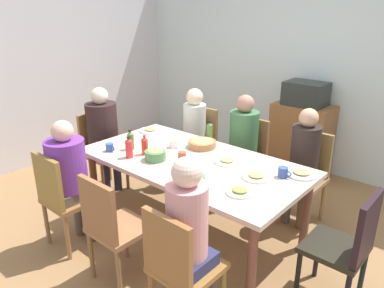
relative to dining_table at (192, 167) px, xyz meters
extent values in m
plane|color=olive|center=(0.00, 0.00, -0.67)|extent=(6.31, 6.31, 0.00)
cube|color=silver|center=(0.00, 2.21, 0.63)|extent=(5.50, 0.12, 2.60)
cube|color=silver|center=(-2.69, 0.00, 0.63)|extent=(0.12, 4.53, 2.60)
cube|color=beige|center=(0.00, 0.00, 0.05)|extent=(2.04, 1.06, 0.04)
cylinder|color=brown|center=(-0.92, -0.43, -0.32)|extent=(0.07, 0.07, 0.70)
cylinder|color=brown|center=(0.92, -0.43, -0.32)|extent=(0.07, 0.07, 0.70)
cylinder|color=brown|center=(-0.92, 0.43, -0.32)|extent=(0.07, 0.07, 0.70)
cylinder|color=brown|center=(0.92, 0.43, -0.32)|extent=(0.07, 0.07, 0.70)
cube|color=olive|center=(0.68, -0.83, -0.23)|extent=(0.40, 0.40, 0.04)
cylinder|color=#915E37|center=(0.51, -0.66, -0.46)|extent=(0.04, 0.04, 0.43)
cube|color=brown|center=(0.68, -1.01, 0.00)|extent=(0.38, 0.04, 0.45)
cylinder|color=#263048|center=(0.60, -0.73, -0.45)|extent=(0.09, 0.09, 0.45)
cube|color=#292B52|center=(0.68, -0.83, -0.17)|extent=(0.30, 0.30, 0.10)
cylinder|color=pink|center=(0.68, -0.83, 0.12)|extent=(0.26, 0.26, 0.48)
sphere|color=beige|center=(0.68, -0.83, 0.45)|extent=(0.19, 0.19, 0.19)
cube|color=olive|center=(-0.68, 0.83, -0.23)|extent=(0.40, 0.40, 0.04)
cylinder|color=brown|center=(-0.51, 1.00, -0.46)|extent=(0.04, 0.04, 0.43)
cylinder|color=brown|center=(-0.85, 1.00, -0.46)|extent=(0.04, 0.04, 0.43)
cylinder|color=olive|center=(-0.51, 0.66, -0.46)|extent=(0.04, 0.04, 0.43)
cylinder|color=#955F37|center=(-0.85, 0.66, -0.46)|extent=(0.04, 0.04, 0.43)
cube|color=olive|center=(-0.68, 1.01, 0.00)|extent=(0.38, 0.04, 0.45)
cylinder|color=#322E4E|center=(-0.60, 0.73, -0.45)|extent=(0.09, 0.09, 0.45)
cylinder|color=#303C47|center=(-0.76, 0.73, -0.45)|extent=(0.09, 0.09, 0.45)
cube|color=#36294B|center=(-0.68, 0.83, -0.17)|extent=(0.30, 0.30, 0.10)
cylinder|color=silver|center=(-0.68, 0.83, 0.09)|extent=(0.26, 0.26, 0.42)
sphere|color=beige|center=(-0.68, 0.83, 0.39)|extent=(0.19, 0.19, 0.19)
cube|color=#935F38|center=(0.00, 0.83, -0.23)|extent=(0.40, 0.40, 0.04)
cylinder|color=brown|center=(0.17, 1.00, -0.46)|extent=(0.04, 0.04, 0.43)
cylinder|color=brown|center=(-0.17, 1.00, -0.46)|extent=(0.04, 0.04, 0.43)
cylinder|color=brown|center=(0.17, 0.66, -0.46)|extent=(0.04, 0.04, 0.43)
cylinder|color=olive|center=(-0.17, 0.66, -0.46)|extent=(0.04, 0.04, 0.43)
cube|color=#925D3A|center=(0.00, 1.01, 0.00)|extent=(0.38, 0.04, 0.45)
cylinder|color=brown|center=(0.08, 0.73, -0.45)|extent=(0.09, 0.09, 0.45)
cylinder|color=brown|center=(-0.08, 0.73, -0.45)|extent=(0.09, 0.09, 0.45)
cube|color=brown|center=(0.00, 0.83, -0.17)|extent=(0.30, 0.30, 0.10)
cylinder|color=#3C6D44|center=(0.00, 0.83, 0.11)|extent=(0.30, 0.30, 0.46)
sphere|color=#AC7660|center=(0.00, 0.83, 0.42)|extent=(0.18, 0.18, 0.18)
cube|color=#925F36|center=(-1.32, 0.00, -0.23)|extent=(0.40, 0.40, 0.04)
cylinder|color=brown|center=(-1.49, 0.17, -0.46)|extent=(0.04, 0.04, 0.43)
cylinder|color=brown|center=(-1.49, -0.17, -0.46)|extent=(0.04, 0.04, 0.43)
cylinder|color=#925B41|center=(-1.15, 0.17, -0.46)|extent=(0.04, 0.04, 0.43)
cylinder|color=#945E31|center=(-1.15, -0.17, -0.46)|extent=(0.04, 0.04, 0.43)
cube|color=olive|center=(-1.50, 0.00, 0.00)|extent=(0.04, 0.38, 0.45)
cylinder|color=#33334C|center=(-1.22, 0.08, -0.45)|extent=(0.09, 0.09, 0.45)
cylinder|color=#2C294A|center=(-1.22, -0.08, -0.45)|extent=(0.09, 0.09, 0.45)
cube|color=#323246|center=(-1.32, 0.00, -0.17)|extent=(0.30, 0.30, 0.10)
cylinder|color=#2E1D1D|center=(-1.32, 0.00, 0.12)|extent=(0.34, 0.34, 0.49)
sphere|color=beige|center=(-1.32, 0.00, 0.45)|extent=(0.19, 0.19, 0.19)
cube|color=brown|center=(0.68, 0.83, -0.23)|extent=(0.40, 0.40, 0.04)
cylinder|color=olive|center=(0.85, 1.00, -0.46)|extent=(0.04, 0.04, 0.43)
cylinder|color=olive|center=(0.51, 1.00, -0.46)|extent=(0.04, 0.04, 0.43)
cylinder|color=brown|center=(0.85, 0.66, -0.46)|extent=(0.04, 0.04, 0.43)
cylinder|color=#906037|center=(0.51, 0.66, -0.46)|extent=(0.04, 0.04, 0.43)
cube|color=olive|center=(0.68, 1.01, 0.00)|extent=(0.38, 0.04, 0.45)
cylinder|color=brown|center=(0.76, 0.73, -0.45)|extent=(0.09, 0.09, 0.45)
cylinder|color=#50473F|center=(0.60, 0.73, -0.45)|extent=(0.09, 0.09, 0.45)
cube|color=#4F5243|center=(0.68, 0.83, -0.17)|extent=(0.30, 0.30, 0.10)
cylinder|color=black|center=(0.68, 0.83, 0.10)|extent=(0.26, 0.26, 0.45)
sphere|color=tan|center=(0.68, 0.83, 0.41)|extent=(0.18, 0.18, 0.18)
cube|color=black|center=(1.32, 0.00, -0.23)|extent=(0.40, 0.40, 0.04)
cylinder|color=black|center=(1.49, 0.17, -0.46)|extent=(0.04, 0.04, 0.43)
cylinder|color=black|center=(1.15, -0.17, -0.46)|extent=(0.04, 0.04, 0.43)
cylinder|color=black|center=(1.15, 0.17, -0.46)|extent=(0.04, 0.04, 0.43)
cube|color=black|center=(1.50, 0.00, 0.00)|extent=(0.04, 0.38, 0.45)
cube|color=brown|center=(-0.68, -0.83, -0.23)|extent=(0.40, 0.40, 0.04)
cylinder|color=brown|center=(-0.85, -1.00, -0.46)|extent=(0.04, 0.04, 0.43)
cylinder|color=#96663D|center=(-0.51, -1.00, -0.46)|extent=(0.04, 0.04, 0.43)
cylinder|color=olive|center=(-0.85, -0.66, -0.46)|extent=(0.04, 0.04, 0.43)
cylinder|color=olive|center=(-0.51, -0.66, -0.46)|extent=(0.04, 0.04, 0.43)
cube|color=olive|center=(-0.68, -1.01, 0.00)|extent=(0.38, 0.04, 0.45)
cylinder|color=#514440|center=(-0.76, -0.73, -0.45)|extent=(0.09, 0.09, 0.45)
cylinder|color=brown|center=(-0.60, -0.73, -0.45)|extent=(0.09, 0.09, 0.45)
cube|color=brown|center=(-0.68, -0.83, -0.17)|extent=(0.30, 0.30, 0.10)
cylinder|color=#6E329A|center=(-0.68, -0.83, 0.10)|extent=(0.33, 0.33, 0.44)
sphere|color=beige|center=(-0.68, -0.83, 0.40)|extent=(0.18, 0.18, 0.18)
cube|color=#94643E|center=(0.00, -0.83, -0.23)|extent=(0.40, 0.40, 0.04)
cylinder|color=brown|center=(-0.17, -1.00, -0.46)|extent=(0.04, 0.04, 0.43)
cylinder|color=olive|center=(0.17, -1.00, -0.46)|extent=(0.04, 0.04, 0.43)
cylinder|color=#95563B|center=(-0.17, -0.66, -0.46)|extent=(0.04, 0.04, 0.43)
cylinder|color=#95613E|center=(0.17, -0.66, -0.46)|extent=(0.04, 0.04, 0.43)
cube|color=brown|center=(0.00, -1.01, 0.00)|extent=(0.38, 0.04, 0.45)
cylinder|color=silver|center=(0.88, 0.35, 0.08)|extent=(0.26, 0.26, 0.01)
ellipsoid|color=tan|center=(0.88, 0.35, 0.10)|extent=(0.14, 0.14, 0.02)
cylinder|color=white|center=(0.27, 0.15, 0.08)|extent=(0.22, 0.22, 0.01)
ellipsoid|color=tan|center=(0.27, 0.15, 0.10)|extent=(0.12, 0.12, 0.02)
cylinder|color=white|center=(0.13, -0.16, 0.08)|extent=(0.25, 0.25, 0.01)
ellipsoid|color=tan|center=(0.13, -0.16, 0.10)|extent=(0.14, 0.14, 0.02)
cylinder|color=white|center=(-0.87, 0.31, 0.08)|extent=(0.25, 0.25, 0.01)
ellipsoid|color=tan|center=(-0.87, 0.31, 0.10)|extent=(0.14, 0.14, 0.02)
cylinder|color=silver|center=(0.63, 0.06, 0.08)|extent=(0.23, 0.23, 0.01)
ellipsoid|color=tan|center=(0.63, 0.06, 0.10)|extent=(0.13, 0.13, 0.02)
cylinder|color=silver|center=(0.67, -0.24, 0.08)|extent=(0.21, 0.21, 0.01)
ellipsoid|color=olive|center=(0.67, -0.24, 0.10)|extent=(0.11, 0.11, 0.02)
cylinder|color=#A06E45|center=(-0.13, 0.30, 0.10)|extent=(0.27, 0.27, 0.06)
ellipsoid|color=tan|center=(-0.13, 0.30, 0.14)|extent=(0.22, 0.22, 0.04)
cylinder|color=#4C8552|center=(-0.25, -0.22, 0.11)|extent=(0.19, 0.19, 0.09)
ellipsoid|color=#95A45C|center=(-0.25, -0.22, 0.16)|extent=(0.15, 0.15, 0.04)
cylinder|color=#568853|center=(0.35, -0.38, 0.12)|extent=(0.16, 0.16, 0.09)
ellipsoid|color=#90AE5B|center=(0.35, -0.38, 0.16)|extent=(0.13, 0.13, 0.04)
cylinder|color=#C44E35|center=(-0.03, -0.09, 0.12)|extent=(0.07, 0.07, 0.09)
torus|color=#D4503E|center=(0.01, -0.09, 0.12)|extent=(0.05, 0.01, 0.05)
cylinder|color=#3853A2|center=(0.78, 0.21, 0.11)|extent=(0.08, 0.08, 0.08)
torus|color=#3C62A2|center=(0.83, 0.21, 0.11)|extent=(0.05, 0.01, 0.05)
cylinder|color=white|center=(-0.34, 0.12, 0.11)|extent=(0.09, 0.09, 0.07)
torus|color=white|center=(-0.28, 0.12, 0.11)|extent=(0.05, 0.01, 0.05)
cylinder|color=#365EA4|center=(-0.73, -0.35, 0.11)|extent=(0.07, 0.07, 0.08)
torus|color=#3051A2|center=(-0.68, -0.35, 0.11)|extent=(0.05, 0.01, 0.05)
cylinder|color=#4B7C31|center=(-0.61, -0.19, 0.15)|extent=(0.07, 0.07, 0.15)
cone|color=#498931|center=(-0.61, -0.19, 0.24)|extent=(0.06, 0.06, 0.03)
cylinder|color=black|center=(-0.61, -0.19, 0.26)|extent=(0.03, 0.03, 0.01)
cylinder|color=red|center=(-0.46, -0.33, 0.15)|extent=(0.07, 0.07, 0.16)
cone|color=red|center=(-0.46, -0.33, 0.24)|extent=(0.06, 0.06, 0.03)
cylinder|color=black|center=(-0.46, -0.33, 0.26)|extent=(0.03, 0.03, 0.01)
cylinder|color=red|center=(-0.41, -0.18, 0.14)|extent=(0.06, 0.06, 0.14)
cone|color=red|center=(-0.41, -0.18, 0.23)|extent=(0.05, 0.05, 0.03)
cylinder|color=red|center=(-0.41, -0.18, 0.25)|extent=(0.03, 0.03, 0.01)
cylinder|color=#517631|center=(-0.16, 0.45, 0.16)|extent=(0.06, 0.06, 0.18)
cone|color=#538138|center=(-0.16, 0.45, 0.27)|extent=(0.06, 0.06, 0.03)
cylinder|color=black|center=(-0.16, 0.45, 0.29)|extent=(0.03, 0.03, 0.01)
cube|color=brown|center=(0.16, 1.91, -0.22)|extent=(0.70, 0.44, 0.90)
cube|color=#272C28|center=(0.16, 1.91, 0.37)|extent=(0.48, 0.36, 0.28)
camera|label=1|loc=(1.97, -2.27, 1.35)|focal=34.29mm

